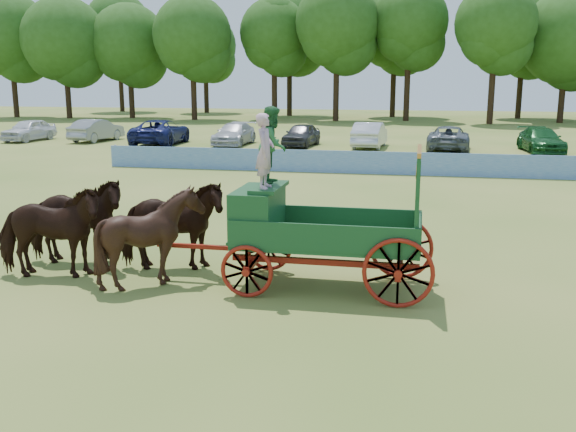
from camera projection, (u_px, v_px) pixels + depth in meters
The scene contains 9 objects.
ground at pixel (351, 309), 12.34m from camera, with size 160.00×160.00×0.00m, color #999145.
horse_lead_left at pixel (49, 232), 14.06m from camera, with size 1.13×2.49×2.10m, color black.
horse_lead_right at pixel (75, 221), 15.11m from camera, with size 1.13×2.49×2.10m, color black.
horse_wheel_left at pixel (151, 237), 13.58m from camera, with size 1.70×1.91×2.10m, color black.
horse_wheel_right at pixel (171, 226), 14.64m from camera, with size 1.13×2.49×2.10m, color black.
farm_dray at pixel (293, 209), 13.44m from camera, with size 6.00×2.00×3.78m.
sponsor_banner at pixel (371, 163), 29.66m from camera, with size 26.00×0.08×1.05m, color #205DB0.
parked_cars at pixel (289, 135), 41.65m from camera, with size 41.40×6.65×1.65m.
treeline at pixel (372, 28), 67.84m from camera, with size 90.17×23.66×15.89m.
Camera 1 is at (1.16, -11.69, 4.35)m, focal length 40.00 mm.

